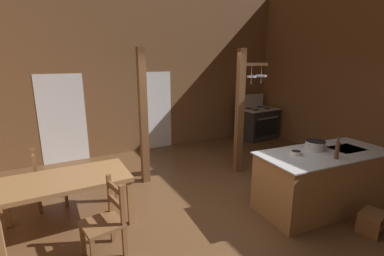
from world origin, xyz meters
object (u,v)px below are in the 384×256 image
Objects in this scene: stockpot_on_counter at (315,145)px; mixing_bowl_on_counter at (296,153)px; step_stool at (372,220)px; dining_table at (66,184)px; ladderback_chair_by_post at (46,180)px; kitchen_island at (322,180)px; bottle_tall_on_counter at (337,150)px; stove_range at (257,123)px; ladderback_chair_near_window at (106,221)px.

stockpot_on_counter is 0.46m from mixing_bowl_on_counter.
dining_table is at bearing 149.59° from step_stool.
stockpot_on_counter is (3.87, -1.98, 0.56)m from ladderback_chair_by_post.
kitchen_island is 5.95× the size of stockpot_on_counter.
step_stool is 1.17× the size of bottle_tall_on_counter.
dining_table is at bearing 158.80° from mixing_bowl_on_counter.
mixing_bowl_on_counter is at bearing 119.67° from step_stool.
mixing_bowl_on_counter is 0.47× the size of bottle_tall_on_counter.
stove_range is 4.80m from step_stool.
kitchen_island is 0.57m from stockpot_on_counter.
ladderback_chair_near_window is at bearing 174.35° from stockpot_on_counter.
kitchen_island is at bearing -8.24° from ladderback_chair_near_window.
bottle_tall_on_counter reaches higher than stockpot_on_counter.
bottle_tall_on_counter is (-1.95, -3.90, 0.59)m from stove_range.
ladderback_chair_by_post is at bearing 110.51° from ladderback_chair_near_window.
ladderback_chair_near_window is (-3.30, 0.48, -0.02)m from kitchen_island.
dining_table is at bearing 155.30° from bottle_tall_on_counter.
ladderback_chair_by_post is at bearing 152.86° from stockpot_on_counter.
ladderback_chair_by_post is (-5.75, -1.50, -0.03)m from stove_range.
stove_range reaches higher than dining_table.
bottle_tall_on_counter is (3.79, -2.41, 0.62)m from ladderback_chair_by_post.
mixing_bowl_on_counter reaches higher than kitchen_island.
kitchen_island is at bearing -28.59° from ladderback_chair_by_post.
mixing_bowl_on_counter reaches higher than step_stool.
ladderback_chair_by_post is at bearing 151.41° from kitchen_island.
stove_range is at bearing 63.40° from bottle_tall_on_counter.
ladderback_chair_near_window is 3.32m from bottle_tall_on_counter.
step_stool is (-1.80, -4.44, -0.30)m from stove_range.
bottle_tall_on_counter is at bearing -46.57° from mixing_bowl_on_counter.
dining_table is 0.85m from ladderback_chair_by_post.
ladderback_chair_near_window reaches higher than kitchen_island.
mixing_bowl_on_counter is (2.79, -0.34, 0.52)m from ladderback_chair_near_window.
step_stool is 4.31m from dining_table.
step_stool is at bearing -21.14° from ladderback_chair_near_window.
step_stool is 2.47× the size of mixing_bowl_on_counter.
dining_table is (-3.67, 1.36, 0.18)m from kitchen_island.
mixing_bowl_on_counter is at bearing 165.24° from kitchen_island.
mixing_bowl_on_counter is at bearing -21.20° from dining_table.
dining_table is (-5.49, -2.28, 0.17)m from stove_range.
stockpot_on_counter is 0.44m from bottle_tall_on_counter.
dining_table is 0.97m from ladderback_chair_near_window.
dining_table reaches higher than step_stool.
kitchen_island is at bearing 64.23° from bottle_tall_on_counter.
stove_range is at bearing 22.52° from dining_table.
stove_range is at bearing 63.34° from kitchen_island.
stove_range is 0.77× the size of dining_table.
bottle_tall_on_counter is at bearing -115.77° from kitchen_island.
mixing_bowl_on_counter reaches higher than dining_table.
mixing_bowl_on_counter reaches higher than ladderback_chair_by_post.
kitchen_island is at bearing -116.66° from stove_range.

